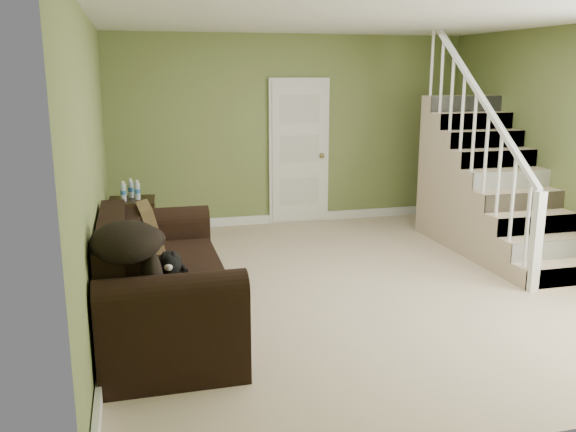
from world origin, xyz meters
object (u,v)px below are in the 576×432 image
sofa (159,286)px  banana (169,278)px  side_table (133,225)px  cat (170,264)px

sofa → banana: size_ratio=12.99×
side_table → banana: bearing=-84.4°
side_table → banana: side_table is taller
banana → side_table: bearing=64.5°
cat → banana: bearing=-92.6°
side_table → cat: side_table is taller
sofa → side_table: 2.33m
sofa → side_table: bearing=94.6°
sofa → side_table: (-0.19, 2.32, -0.03)m
sofa → cat: bearing=-63.9°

